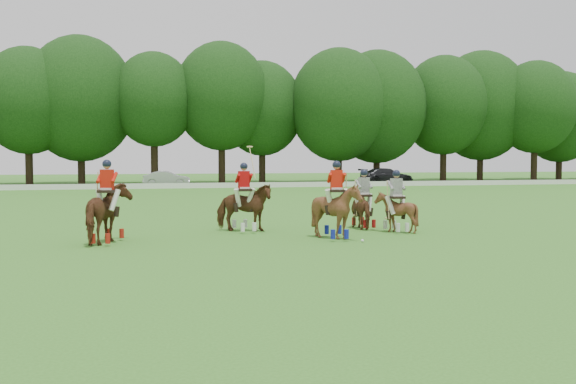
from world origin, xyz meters
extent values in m
plane|color=#357020|center=(0.00, 0.00, 0.00)|extent=(180.00, 180.00, 0.00)
cylinder|color=black|center=(-11.63, 48.49, 2.32)|extent=(0.70, 0.70, 4.64)
ellipsoid|color=black|center=(-11.63, 48.49, 7.95)|extent=(8.80, 8.80, 10.13)
cylinder|color=black|center=(-6.99, 49.52, 2.16)|extent=(0.70, 0.70, 4.31)
ellipsoid|color=black|center=(-6.99, 49.52, 8.31)|extent=(10.67, 10.67, 12.27)
cylinder|color=black|center=(-0.04, 48.00, 2.62)|extent=(0.70, 0.70, 5.24)
ellipsoid|color=black|center=(-0.04, 48.00, 8.26)|extent=(8.06, 8.06, 9.26)
cylinder|color=black|center=(6.63, 48.24, 2.59)|extent=(0.70, 0.70, 5.19)
ellipsoid|color=black|center=(6.63, 48.24, 8.75)|extent=(9.50, 9.50, 10.92)
cylinder|color=black|center=(11.06, 49.62, 2.24)|extent=(0.70, 0.70, 4.48)
ellipsoid|color=black|center=(11.06, 49.62, 7.71)|extent=(8.60, 8.60, 9.89)
cylinder|color=black|center=(18.54, 46.82, 2.11)|extent=(0.70, 0.70, 4.21)
ellipsoid|color=black|center=(18.54, 46.82, 8.00)|extent=(10.11, 10.11, 11.63)
cylinder|color=black|center=(23.25, 48.17, 2.03)|extent=(0.70, 0.70, 4.07)
ellipsoid|color=black|center=(23.25, 48.17, 7.99)|extent=(10.46, 10.46, 12.03)
cylinder|color=black|center=(31.16, 48.38, 2.40)|extent=(0.70, 0.70, 4.79)
ellipsoid|color=black|center=(31.16, 48.38, 8.35)|extent=(9.47, 9.47, 10.89)
cylinder|color=black|center=(36.59, 49.92, 2.22)|extent=(0.70, 0.70, 4.44)
ellipsoid|color=black|center=(36.59, 49.92, 8.51)|extent=(10.84, 10.84, 12.47)
cylinder|color=black|center=(41.42, 46.74, 2.43)|extent=(0.70, 0.70, 4.86)
ellipsoid|color=black|center=(41.42, 46.74, 8.21)|extent=(8.94, 8.94, 10.28)
cylinder|color=black|center=(46.86, 49.73, 1.95)|extent=(0.70, 0.70, 3.90)
ellipsoid|color=black|center=(46.86, 49.73, 7.38)|extent=(9.29, 9.29, 10.68)
cube|color=white|center=(0.00, 38.00, 0.22)|extent=(120.00, 0.10, 0.44)
imported|color=#A3A3A8|center=(0.84, 42.50, 0.69)|extent=(4.31, 1.98, 1.37)
imported|color=black|center=(22.05, 42.50, 0.77)|extent=(5.35, 2.22, 1.55)
imported|color=#4A2513|center=(-3.01, 3.36, 0.88)|extent=(1.51, 2.28, 1.77)
cube|color=black|center=(-3.01, 3.36, 1.54)|extent=(0.58, 0.66, 0.08)
cylinder|color=tan|center=(-3.29, 3.45, 1.46)|extent=(0.09, 0.21, 1.29)
imported|color=#4A2513|center=(1.41, 5.35, 0.82)|extent=(1.74, 1.52, 1.65)
cube|color=black|center=(1.41, 5.35, 1.43)|extent=(0.48, 0.59, 0.08)
cylinder|color=tan|center=(1.71, 5.37, 2.35)|extent=(0.09, 0.77, 1.08)
imported|color=#4A2513|center=(3.86, 2.74, 0.86)|extent=(1.62, 1.76, 1.73)
cube|color=black|center=(3.86, 2.74, 1.50)|extent=(0.52, 0.62, 0.08)
cylinder|color=tan|center=(4.16, 2.69, 1.42)|extent=(0.06, 0.21, 1.29)
imported|color=#4A2513|center=(5.73, 5.31, 0.68)|extent=(0.83, 1.66, 1.37)
cube|color=black|center=(5.73, 5.31, 1.18)|extent=(0.47, 0.58, 0.08)
cylinder|color=tan|center=(5.43, 5.30, 1.10)|extent=(0.04, 0.21, 1.29)
imported|color=#4A2513|center=(6.37, 3.94, 0.69)|extent=(1.15, 1.28, 1.37)
cube|color=black|center=(6.37, 3.94, 1.19)|extent=(0.46, 0.58, 0.08)
cylinder|color=tan|center=(6.07, 3.93, 1.11)|extent=(0.04, 0.21, 1.29)
sphere|color=white|center=(4.37, 1.80, 0.04)|extent=(0.09, 0.09, 0.09)
camera|label=1|loc=(-2.33, -16.15, 2.50)|focal=40.00mm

